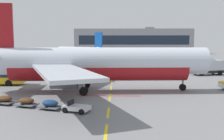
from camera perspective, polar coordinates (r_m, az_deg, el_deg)
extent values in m
plane|color=slate|center=(56.05, 23.17, -1.57)|extent=(400.00, 400.00, 0.00)
cube|color=yellow|center=(20.68, -1.33, -13.37)|extent=(0.24, 4.00, 0.01)
cube|color=yellow|center=(26.20, -0.83, -9.20)|extent=(0.24, 4.00, 0.01)
cube|color=yellow|center=(33.23, -0.44, -5.95)|extent=(0.24, 4.00, 0.01)
cube|color=yellow|center=(39.96, -0.21, -3.93)|extent=(0.24, 4.00, 0.01)
cube|color=yellow|center=(46.02, -0.06, -2.62)|extent=(0.24, 4.00, 0.01)
cube|color=yellow|center=(52.38, 0.06, -1.58)|extent=(0.24, 4.00, 0.01)
cube|color=yellow|center=(59.55, 0.16, -0.68)|extent=(0.24, 4.00, 0.01)
cube|color=yellow|center=(66.56, 0.24, 0.02)|extent=(0.24, 4.00, 0.01)
cube|color=yellow|center=(72.88, 0.30, 0.53)|extent=(0.24, 4.00, 0.01)
cube|color=yellow|center=(79.18, 0.35, 0.96)|extent=(0.24, 4.00, 0.01)
cube|color=yellow|center=(85.28, 0.39, 1.31)|extent=(0.24, 4.00, 0.01)
cube|color=yellow|center=(91.17, 0.43, 1.61)|extent=(0.24, 4.00, 0.01)
cube|color=yellow|center=(96.97, 0.46, 1.87)|extent=(0.24, 4.00, 0.01)
cube|color=#B21414|center=(34.12, -0.41, -5.63)|extent=(8.00, 0.40, 0.01)
cylinder|color=silver|center=(36.88, -2.77, 1.96)|extent=(30.25, 5.23, 3.80)
cylinder|color=maroon|center=(36.96, -2.77, 0.35)|extent=(24.64, 4.66, 3.50)
cone|color=silver|center=(39.59, 19.58, 1.90)|extent=(3.67, 3.89, 3.72)
cube|color=#192333|center=(39.19, 18.18, 2.88)|extent=(1.73, 2.92, 0.60)
cube|color=silver|center=(42.86, -22.79, 3.08)|extent=(3.50, 6.54, 0.24)
cube|color=#B7BCC6|center=(45.62, -7.59, 2.08)|extent=(9.45, 17.66, 0.36)
cube|color=#B7BCC6|center=(28.81, -10.98, -0.19)|extent=(10.82, 17.56, 0.36)
cylinder|color=#4C4F54|center=(42.78, -8.17, -0.13)|extent=(3.30, 2.25, 2.10)
cylinder|color=black|center=(42.64, -6.03, -0.13)|extent=(0.20, 1.79, 1.79)
cylinder|color=#4C4F54|center=(31.96, -10.34, -2.20)|extent=(3.30, 2.25, 2.10)
cylinder|color=black|center=(31.76, -7.49, -2.21)|extent=(0.20, 1.79, 1.79)
cylinder|color=gray|center=(38.80, 15.11, -1.71)|extent=(0.28, 0.28, 2.67)
cylinder|color=black|center=(38.99, 15.06, -3.65)|extent=(1.00, 0.33, 0.99)
cylinder|color=gray|center=(39.79, -5.58, -1.31)|extent=(0.28, 0.28, 2.61)
cylinder|color=black|center=(40.31, -5.52, -3.08)|extent=(1.12, 0.40, 1.10)
cylinder|color=black|center=(39.62, -5.59, -3.24)|extent=(1.12, 0.40, 1.10)
cylinder|color=gray|center=(34.65, -6.14, -2.38)|extent=(0.28, 0.28, 2.61)
cylinder|color=black|center=(35.20, -6.07, -4.41)|extent=(1.12, 0.40, 1.10)
cylinder|color=black|center=(34.51, -6.16, -4.61)|extent=(1.12, 0.40, 1.10)
cylinder|color=white|center=(101.22, -7.28, 4.08)|extent=(20.17, 21.01, 3.27)
cylinder|color=#0F479E|center=(101.26, -7.28, 3.58)|extent=(16.67, 17.34, 3.00)
cone|color=white|center=(112.02, -11.12, 4.19)|extent=(4.39, 4.38, 3.20)
cone|color=white|center=(90.51, -2.31, 4.17)|extent=(4.50, 4.53, 2.78)
cube|color=#192333|center=(111.24, -10.88, 4.48)|extent=(2.72, 2.68, 0.52)
cube|color=#0F479E|center=(91.63, -2.93, 6.57)|extent=(2.83, 2.96, 5.16)
cube|color=white|center=(89.45, -4.04, 4.30)|extent=(5.88, 5.78, 0.21)
cube|color=white|center=(92.98, -1.38, 4.37)|extent=(5.88, 5.78, 0.21)
cube|color=#B7BCC6|center=(94.32, -9.71, 3.67)|extent=(15.02, 9.75, 0.31)
cube|color=#B7BCC6|center=(102.98, -2.85, 3.93)|extent=(10.35, 14.88, 0.31)
cylinder|color=#4C4F54|center=(95.69, -8.35, 2.97)|extent=(3.20, 3.24, 1.80)
cylinder|color=black|center=(96.83, -8.81, 3.00)|extent=(1.18, 1.13, 1.53)
cylinder|color=#4C4F54|center=(101.30, -3.92, 3.18)|extent=(3.20, 3.24, 1.80)
cylinder|color=black|center=(102.38, -4.41, 3.21)|extent=(1.18, 1.13, 1.53)
cylinder|color=gray|center=(109.81, -10.36, 3.06)|extent=(0.24, 0.24, 2.29)
cylinder|color=black|center=(109.87, -10.35, 2.47)|extent=(0.76, 0.78, 0.85)
cylinder|color=gray|center=(98.62, -7.75, 2.81)|extent=(0.24, 0.24, 2.24)
cylinder|color=black|center=(98.52, -7.88, 2.15)|extent=(0.87, 0.89, 0.95)
cylinder|color=black|center=(98.86, -7.60, 2.17)|extent=(0.87, 0.89, 0.95)
cylinder|color=gray|center=(101.24, -5.67, 2.91)|extent=(0.24, 0.24, 2.24)
cylinder|color=black|center=(101.12, -5.80, 2.27)|extent=(0.87, 0.89, 0.95)
cylinder|color=black|center=(101.48, -5.53, 2.29)|extent=(0.87, 0.89, 0.95)
cylinder|color=black|center=(47.27, -20.30, -2.16)|extent=(1.00, 0.33, 1.00)
cylinder|color=black|center=(44.78, -21.50, -2.63)|extent=(1.00, 0.33, 1.00)
cube|color=black|center=(59.69, 19.99, -0.31)|extent=(7.39, 4.28, 0.60)
cube|color=gray|center=(58.30, 18.17, 0.45)|extent=(2.93, 2.88, 1.10)
cube|color=#192333|center=(57.67, 17.23, 0.53)|extent=(0.60, 1.86, 0.64)
cube|color=#B7BCC6|center=(60.15, 20.80, 1.00)|extent=(5.24, 3.65, 2.10)
cylinder|color=black|center=(57.47, 18.86, -0.76)|extent=(1.00, 0.54, 0.96)
cylinder|color=black|center=(59.45, 17.56, -0.50)|extent=(1.00, 0.54, 0.96)
cylinder|color=black|center=(60.10, 22.39, -0.61)|extent=(1.00, 0.54, 0.96)
cylinder|color=black|center=(62.00, 21.03, -0.37)|extent=(1.00, 0.54, 0.96)
cube|color=silver|center=(26.47, -7.67, -8.07)|extent=(2.92, 2.22, 0.44)
cube|color=black|center=(26.69, -8.91, -7.09)|extent=(0.50, 1.09, 0.56)
cylinder|color=black|center=(26.70, -5.20, -8.32)|extent=(0.59, 0.36, 0.56)
cylinder|color=black|center=(25.50, -6.62, -9.02)|extent=(0.59, 0.36, 0.56)
cylinder|color=black|center=(27.54, -8.63, -7.92)|extent=(0.59, 0.36, 0.56)
cylinder|color=black|center=(26.37, -10.16, -8.57)|extent=(0.59, 0.36, 0.56)
cube|color=slate|center=(28.11, -13.26, -7.73)|extent=(2.77, 2.24, 0.12)
ellipsoid|color=navy|center=(28.02, -13.28, -6.98)|extent=(2.13, 1.76, 0.64)
cylinder|color=black|center=(28.66, -12.48, -7.57)|extent=(0.46, 0.28, 0.44)
cylinder|color=black|center=(27.58, -14.06, -8.14)|extent=(0.46, 0.28, 0.44)
cube|color=slate|center=(29.87, -18.04, -7.05)|extent=(2.77, 2.24, 0.12)
ellipsoid|color=#4C2D19|center=(29.79, -18.07, -6.34)|extent=(2.13, 1.76, 0.64)
cylinder|color=black|center=(30.40, -17.23, -6.92)|extent=(0.46, 0.28, 0.44)
cylinder|color=black|center=(29.38, -18.88, -7.42)|extent=(0.46, 0.28, 0.44)
cube|color=slate|center=(31.83, -22.26, -6.42)|extent=(2.77, 2.24, 0.12)
ellipsoid|color=#4C2D19|center=(31.75, -22.28, -5.75)|extent=(2.13, 1.76, 0.64)
cylinder|color=black|center=(32.32, -21.43, -6.31)|extent=(0.46, 0.28, 0.44)
cylinder|color=black|center=(31.37, -23.10, -6.74)|extent=(0.46, 0.28, 0.44)
cube|color=gray|center=(177.09, 4.46, 6.20)|extent=(73.99, 27.11, 15.59)
cube|color=#192333|center=(163.51, 4.76, 6.50)|extent=(68.07, 0.12, 5.61)
cube|color=gray|center=(178.37, 8.09, 8.92)|extent=(6.00, 5.00, 1.60)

